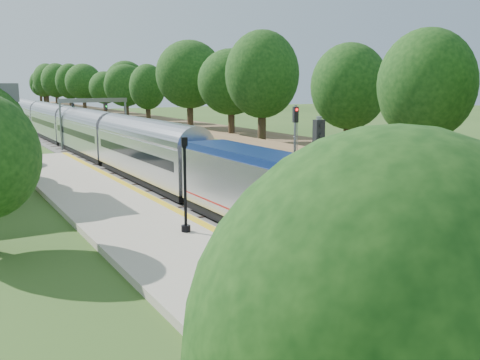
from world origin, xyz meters
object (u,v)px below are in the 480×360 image
signal_gantry (94,110)px  train (53,125)px  lamppost_mid (398,281)px  signal_platform (317,186)px  lamppost_far (185,190)px  signal_farside (295,143)px

signal_gantry → train: bearing=100.6°
signal_gantry → train: (-2.47, 13.24, -2.67)m
signal_gantry → lamppost_mid: (-6.21, -55.79, -2.33)m
signal_gantry → signal_platform: (-5.37, -50.95, -0.47)m
signal_gantry → signal_platform: 51.24m
train → lamppost_far: lamppost_far is taller
train → signal_gantry: bearing=-79.4°
train → signal_farside: size_ratio=20.68×
lamppost_mid → lamppost_far: bearing=90.2°
train → lamppost_far: 54.61m
signal_gantry → train: 13.73m
signal_gantry → lamppost_far: signal_gantry is taller
signal_gantry → train: signal_gantry is taller
lamppost_mid → lamppost_far: (-0.05, 14.55, 0.09)m
lamppost_mid → signal_platform: 5.25m
lamppost_far → signal_gantry: bearing=81.4°
lamppost_mid → signal_platform: size_ratio=0.73×
signal_platform → signal_farside: (9.10, 14.04, -0.29)m
signal_gantry → train: size_ratio=0.06×
train → lamppost_far: bearing=-94.0°
signal_gantry → lamppost_mid: 56.18m
train → lamppost_mid: 69.13m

